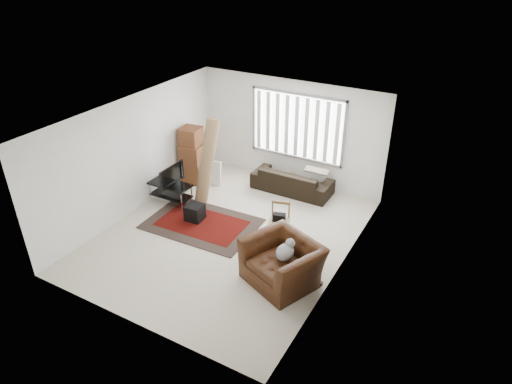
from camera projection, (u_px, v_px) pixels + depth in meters
room at (241, 153)px, 9.47m from camera, size 6.00×6.02×2.71m
persian_rug at (202, 224)px, 10.31m from camera, size 2.51×1.72×0.02m
tv_stand at (171, 189)px, 10.97m from camera, size 1.05×0.47×0.52m
tv at (169, 175)px, 10.78m from camera, size 0.11×0.85×0.49m
subwoofer at (195, 212)px, 10.36m from camera, size 0.40×0.40×0.37m
moving_boxes at (193, 157)px, 11.81m from camera, size 0.67×0.62×1.49m
white_flatpack at (212, 172)px, 11.87m from camera, size 0.52×0.24×0.65m
rolled_rug at (207, 161)px, 10.80m from camera, size 0.50×0.88×2.06m
sofa at (292, 177)px, 11.48m from camera, size 2.03×0.88×0.78m
side_chair at (279, 219)px, 9.66m from camera, size 0.53×0.53×0.79m
armchair at (282, 260)px, 8.38m from camera, size 1.64×1.55×0.96m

